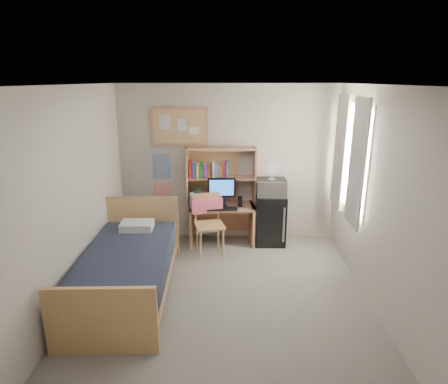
{
  "coord_description": "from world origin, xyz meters",
  "views": [
    {
      "loc": [
        0.08,
        -4.03,
        2.65
      ],
      "look_at": [
        -0.03,
        1.2,
        1.08
      ],
      "focal_mm": 30.0,
      "sensor_mm": 36.0,
      "label": 1
    }
  ],
  "objects_px": {
    "speaker_right": "(240,202)",
    "desk_fan": "(272,171)",
    "desk": "(222,224)",
    "desk_chair": "(210,225)",
    "bulletin_board": "(179,127)",
    "bed": "(127,273)",
    "monitor": "(222,193)",
    "mini_fridge": "(270,219)",
    "speaker_left": "(203,202)",
    "microwave": "(271,187)"
  },
  "relations": [
    {
      "from": "mini_fridge",
      "to": "bed",
      "type": "bearing_deg",
      "value": -139.99
    },
    {
      "from": "monitor",
      "to": "speaker_left",
      "type": "relative_size",
      "value": 2.54
    },
    {
      "from": "desk_chair",
      "to": "speaker_right",
      "type": "relative_size",
      "value": 5.65
    },
    {
      "from": "desk_chair",
      "to": "monitor",
      "type": "relative_size",
      "value": 2.01
    },
    {
      "from": "desk",
      "to": "desk_chair",
      "type": "xyz_separation_m",
      "value": [
        -0.18,
        -0.4,
        0.15
      ]
    },
    {
      "from": "bulletin_board",
      "to": "bed",
      "type": "height_order",
      "value": "bulletin_board"
    },
    {
      "from": "bulletin_board",
      "to": "microwave",
      "type": "bearing_deg",
      "value": -10.24
    },
    {
      "from": "speaker_right",
      "to": "desk_fan",
      "type": "xyz_separation_m",
      "value": [
        0.51,
        0.05,
        0.51
      ]
    },
    {
      "from": "bulletin_board",
      "to": "speaker_right",
      "type": "distance_m",
      "value": 1.57
    },
    {
      "from": "speaker_left",
      "to": "desk_fan",
      "type": "height_order",
      "value": "desk_fan"
    },
    {
      "from": "bulletin_board",
      "to": "bed",
      "type": "bearing_deg",
      "value": -103.75
    },
    {
      "from": "desk",
      "to": "mini_fridge",
      "type": "relative_size",
      "value": 1.26
    },
    {
      "from": "bed",
      "to": "speaker_left",
      "type": "xyz_separation_m",
      "value": [
        0.86,
        1.53,
        0.46
      ]
    },
    {
      "from": "desk_chair",
      "to": "monitor",
      "type": "distance_m",
      "value": 0.57
    },
    {
      "from": "desk_chair",
      "to": "speaker_left",
      "type": "relative_size",
      "value": 5.11
    },
    {
      "from": "bulletin_board",
      "to": "desk_chair",
      "type": "distance_m",
      "value": 1.68
    },
    {
      "from": "desk",
      "to": "microwave",
      "type": "height_order",
      "value": "microwave"
    },
    {
      "from": "monitor",
      "to": "desk_fan",
      "type": "bearing_deg",
      "value": 1.15
    },
    {
      "from": "mini_fridge",
      "to": "desk_fan",
      "type": "bearing_deg",
      "value": -90.0
    },
    {
      "from": "desk_chair",
      "to": "microwave",
      "type": "relative_size",
      "value": 2.04
    },
    {
      "from": "desk_chair",
      "to": "mini_fridge",
      "type": "height_order",
      "value": "desk_chair"
    },
    {
      "from": "desk_chair",
      "to": "mini_fridge",
      "type": "relative_size",
      "value": 1.13
    },
    {
      "from": "desk",
      "to": "speaker_right",
      "type": "height_order",
      "value": "speaker_right"
    },
    {
      "from": "desk_fan",
      "to": "speaker_left",
      "type": "bearing_deg",
      "value": -175.11
    },
    {
      "from": "monitor",
      "to": "speaker_right",
      "type": "height_order",
      "value": "monitor"
    },
    {
      "from": "monitor",
      "to": "microwave",
      "type": "height_order",
      "value": "monitor"
    },
    {
      "from": "bed",
      "to": "bulletin_board",
      "type": "bearing_deg",
      "value": 73.76
    },
    {
      "from": "microwave",
      "to": "bulletin_board",
      "type": "bearing_deg",
      "value": 169.82
    },
    {
      "from": "speaker_right",
      "to": "monitor",
      "type": "bearing_deg",
      "value": 180.0
    },
    {
      "from": "mini_fridge",
      "to": "desk_chair",
      "type": "bearing_deg",
      "value": -156.34
    },
    {
      "from": "bed",
      "to": "mini_fridge",
      "type": "bearing_deg",
      "value": 37.45
    },
    {
      "from": "monitor",
      "to": "bulletin_board",
      "type": "bearing_deg",
      "value": 149.76
    },
    {
      "from": "speaker_right",
      "to": "desk_chair",
      "type": "bearing_deg",
      "value": -147.2
    },
    {
      "from": "desk_chair",
      "to": "microwave",
      "type": "xyz_separation_m",
      "value": [
        0.99,
        0.41,
        0.5
      ]
    },
    {
      "from": "mini_fridge",
      "to": "desk_fan",
      "type": "xyz_separation_m",
      "value": [
        -0.0,
        -0.02,
        0.83
      ]
    },
    {
      "from": "speaker_left",
      "to": "desk_fan",
      "type": "relative_size",
      "value": 0.67
    },
    {
      "from": "desk",
      "to": "bed",
      "type": "height_order",
      "value": "desk"
    },
    {
      "from": "mini_fridge",
      "to": "speaker_left",
      "type": "height_order",
      "value": "speaker_left"
    },
    {
      "from": "bulletin_board",
      "to": "desk",
      "type": "xyz_separation_m",
      "value": [
        0.69,
        -0.28,
        -1.59
      ]
    },
    {
      "from": "desk_fan",
      "to": "monitor",
      "type": "bearing_deg",
      "value": -174.8
    },
    {
      "from": "bulletin_board",
      "to": "desk",
      "type": "distance_m",
      "value": 1.76
    },
    {
      "from": "bulletin_board",
      "to": "monitor",
      "type": "xyz_separation_m",
      "value": [
        0.7,
        -0.34,
        -1.02
      ]
    },
    {
      "from": "bed",
      "to": "monitor",
      "type": "bearing_deg",
      "value": 50.73
    },
    {
      "from": "desk_chair",
      "to": "desk_fan",
      "type": "height_order",
      "value": "desk_fan"
    },
    {
      "from": "desk",
      "to": "desk_chair",
      "type": "height_order",
      "value": "desk_chair"
    },
    {
      "from": "bed",
      "to": "monitor",
      "type": "distance_m",
      "value": 2.03
    },
    {
      "from": "bed",
      "to": "desk_fan",
      "type": "distance_m",
      "value": 2.73
    },
    {
      "from": "monitor",
      "to": "speaker_right",
      "type": "distance_m",
      "value": 0.34
    },
    {
      "from": "desk",
      "to": "speaker_left",
      "type": "bearing_deg",
      "value": -168.69
    },
    {
      "from": "desk",
      "to": "bulletin_board",
      "type": "bearing_deg",
      "value": 153.73
    }
  ]
}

